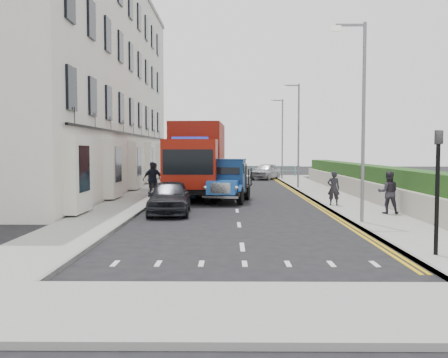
{
  "coord_description": "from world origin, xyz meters",
  "views": [
    {
      "loc": [
        -0.37,
        -19.37,
        2.63
      ],
      "look_at": [
        -0.56,
        1.66,
        1.4
      ],
      "focal_mm": 40.0,
      "sensor_mm": 36.0,
      "label": 1
    }
  ],
  "objects_px": {
    "bedford_lorry": "(227,183)",
    "red_lorry": "(197,158)",
    "parked_car_front": "(169,197)",
    "pedestrian_east_near": "(334,188)",
    "lamp_near": "(360,110)",
    "lamp_far": "(281,134)",
    "lamp_mid": "(297,129)"
  },
  "relations": [
    {
      "from": "bedford_lorry",
      "to": "red_lorry",
      "type": "relative_size",
      "value": 0.6
    },
    {
      "from": "parked_car_front",
      "to": "pedestrian_east_near",
      "type": "relative_size",
      "value": 2.65
    },
    {
      "from": "bedford_lorry",
      "to": "red_lorry",
      "type": "distance_m",
      "value": 3.55
    },
    {
      "from": "pedestrian_east_near",
      "to": "lamp_near",
      "type": "bearing_deg",
      "value": 90.67
    },
    {
      "from": "lamp_near",
      "to": "lamp_far",
      "type": "xyz_separation_m",
      "value": [
        0.0,
        26.0,
        0.0
      ]
    },
    {
      "from": "lamp_far",
      "to": "red_lorry",
      "type": "relative_size",
      "value": 0.88
    },
    {
      "from": "lamp_near",
      "to": "parked_car_front",
      "type": "bearing_deg",
      "value": 156.74
    },
    {
      "from": "bedford_lorry",
      "to": "pedestrian_east_near",
      "type": "bearing_deg",
      "value": -12.75
    },
    {
      "from": "lamp_near",
      "to": "parked_car_front",
      "type": "xyz_separation_m",
      "value": [
        -6.98,
        3.0,
        -3.3
      ]
    },
    {
      "from": "bedford_lorry",
      "to": "lamp_far",
      "type": "bearing_deg",
      "value": 85.77
    },
    {
      "from": "lamp_near",
      "to": "lamp_far",
      "type": "bearing_deg",
      "value": 90.0
    },
    {
      "from": "lamp_near",
      "to": "parked_car_front",
      "type": "relative_size",
      "value": 1.71
    },
    {
      "from": "pedestrian_east_near",
      "to": "bedford_lorry",
      "type": "bearing_deg",
      "value": -19.25
    },
    {
      "from": "lamp_far",
      "to": "pedestrian_east_near",
      "type": "height_order",
      "value": "lamp_far"
    },
    {
      "from": "lamp_far",
      "to": "red_lorry",
      "type": "xyz_separation_m",
      "value": [
        -6.29,
        -15.89,
        -1.81
      ]
    },
    {
      "from": "lamp_far",
      "to": "bedford_lorry",
      "type": "xyz_separation_m",
      "value": [
        -4.63,
        -18.79,
        -3.01
      ]
    },
    {
      "from": "bedford_lorry",
      "to": "pedestrian_east_near",
      "type": "xyz_separation_m",
      "value": [
        4.85,
        -2.0,
        -0.1
      ]
    },
    {
      "from": "lamp_near",
      "to": "lamp_mid",
      "type": "xyz_separation_m",
      "value": [
        0.0,
        16.0,
        0.0
      ]
    },
    {
      "from": "lamp_near",
      "to": "bedford_lorry",
      "type": "bearing_deg",
      "value": 122.71
    },
    {
      "from": "parked_car_front",
      "to": "pedestrian_east_near",
      "type": "distance_m",
      "value": 7.54
    },
    {
      "from": "lamp_near",
      "to": "lamp_far",
      "type": "relative_size",
      "value": 1.0
    },
    {
      "from": "lamp_mid",
      "to": "pedestrian_east_near",
      "type": "xyz_separation_m",
      "value": [
        0.22,
        -10.79,
        -3.1
      ]
    },
    {
      "from": "lamp_near",
      "to": "pedestrian_east_near",
      "type": "relative_size",
      "value": 4.53
    },
    {
      "from": "red_lorry",
      "to": "parked_car_front",
      "type": "relative_size",
      "value": 1.94
    },
    {
      "from": "lamp_near",
      "to": "bedford_lorry",
      "type": "relative_size",
      "value": 1.47
    },
    {
      "from": "red_lorry",
      "to": "lamp_far",
      "type": "bearing_deg",
      "value": 70.66
    },
    {
      "from": "bedford_lorry",
      "to": "red_lorry",
      "type": "bearing_deg",
      "value": 129.38
    },
    {
      "from": "lamp_far",
      "to": "pedestrian_east_near",
      "type": "relative_size",
      "value": 4.53
    },
    {
      "from": "red_lorry",
      "to": "pedestrian_east_near",
      "type": "distance_m",
      "value": 8.25
    },
    {
      "from": "bedford_lorry",
      "to": "pedestrian_east_near",
      "type": "relative_size",
      "value": 3.07
    },
    {
      "from": "lamp_near",
      "to": "lamp_far",
      "type": "distance_m",
      "value": 26.0
    },
    {
      "from": "lamp_near",
      "to": "red_lorry",
      "type": "relative_size",
      "value": 0.88
    }
  ]
}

